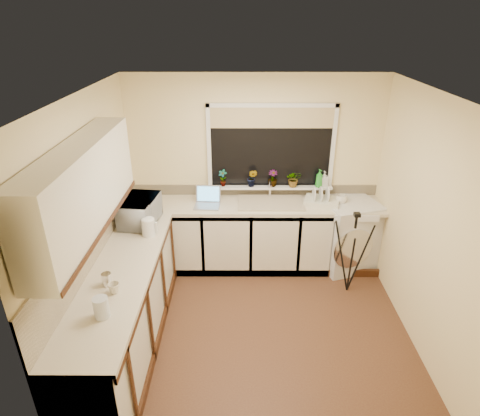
{
  "coord_description": "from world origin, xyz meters",
  "views": [
    {
      "loc": [
        -0.17,
        -3.45,
        3.06
      ],
      "look_at": [
        -0.18,
        0.55,
        1.15
      ],
      "focal_mm": 30.45,
      "sensor_mm": 36.0,
      "label": 1
    }
  ],
  "objects_px": {
    "plant_b": "(252,178)",
    "cup_back": "(341,199)",
    "washing_machine": "(347,234)",
    "dish_rack": "(322,202)",
    "glass_jug": "(101,308)",
    "soap_bottle_green": "(319,178)",
    "steel_jar": "(107,279)",
    "cup_left": "(114,288)",
    "kettle": "(148,227)",
    "soap_bottle_clear": "(324,179)",
    "microwave": "(140,211)",
    "plant_d": "(294,179)",
    "plant_a": "(223,178)",
    "plant_c": "(273,178)",
    "tripod": "(352,253)",
    "laptop": "(208,200)"
  },
  "relations": [
    {
      "from": "microwave",
      "to": "soap_bottle_green",
      "type": "xyz_separation_m",
      "value": [
        2.14,
        0.71,
        0.12
      ]
    },
    {
      "from": "steel_jar",
      "to": "plant_a",
      "type": "distance_m",
      "value": 2.15
    },
    {
      "from": "soap_bottle_green",
      "to": "kettle",
      "type": "bearing_deg",
      "value": -153.22
    },
    {
      "from": "cup_left",
      "to": "microwave",
      "type": "bearing_deg",
      "value": 92.77
    },
    {
      "from": "soap_bottle_green",
      "to": "cup_back",
      "type": "relative_size",
      "value": 1.7
    },
    {
      "from": "plant_b",
      "to": "cup_left",
      "type": "height_order",
      "value": "plant_b"
    },
    {
      "from": "tripod",
      "to": "cup_back",
      "type": "relative_size",
      "value": 7.57
    },
    {
      "from": "plant_b",
      "to": "plant_c",
      "type": "xyz_separation_m",
      "value": [
        0.26,
        0.02,
        -0.01
      ]
    },
    {
      "from": "glass_jug",
      "to": "soap_bottle_green",
      "type": "height_order",
      "value": "soap_bottle_green"
    },
    {
      "from": "glass_jug",
      "to": "cup_left",
      "type": "xyz_separation_m",
      "value": [
        0.01,
        0.3,
        -0.04
      ]
    },
    {
      "from": "steel_jar",
      "to": "plant_d",
      "type": "xyz_separation_m",
      "value": [
        1.85,
        1.91,
        0.2
      ]
    },
    {
      "from": "plant_c",
      "to": "plant_d",
      "type": "height_order",
      "value": "plant_d"
    },
    {
      "from": "laptop",
      "to": "soap_bottle_clear",
      "type": "xyz_separation_m",
      "value": [
        1.48,
        0.26,
        0.19
      ]
    },
    {
      "from": "washing_machine",
      "to": "laptop",
      "type": "bearing_deg",
      "value": 163.78
    },
    {
      "from": "steel_jar",
      "to": "cup_left",
      "type": "bearing_deg",
      "value": -49.43
    },
    {
      "from": "microwave",
      "to": "plant_c",
      "type": "height_order",
      "value": "plant_c"
    },
    {
      "from": "washing_machine",
      "to": "soap_bottle_clear",
      "type": "relative_size",
      "value": 4.62
    },
    {
      "from": "steel_jar",
      "to": "cup_back",
      "type": "xyz_separation_m",
      "value": [
        2.44,
        1.72,
        -0.0
      ]
    },
    {
      "from": "plant_d",
      "to": "cup_left",
      "type": "relative_size",
      "value": 2.15
    },
    {
      "from": "glass_jug",
      "to": "soap_bottle_green",
      "type": "distance_m",
      "value": 3.12
    },
    {
      "from": "soap_bottle_green",
      "to": "cup_back",
      "type": "height_order",
      "value": "soap_bottle_green"
    },
    {
      "from": "plant_d",
      "to": "plant_b",
      "type": "bearing_deg",
      "value": 179.98
    },
    {
      "from": "kettle",
      "to": "cup_left",
      "type": "xyz_separation_m",
      "value": [
        -0.09,
        -1.01,
        -0.05
      ]
    },
    {
      "from": "microwave",
      "to": "plant_d",
      "type": "distance_m",
      "value": 1.96
    },
    {
      "from": "kettle",
      "to": "glass_jug",
      "type": "bearing_deg",
      "value": -94.3
    },
    {
      "from": "plant_b",
      "to": "plant_c",
      "type": "relative_size",
      "value": 1.11
    },
    {
      "from": "washing_machine",
      "to": "plant_a",
      "type": "height_order",
      "value": "plant_a"
    },
    {
      "from": "kettle",
      "to": "tripod",
      "type": "height_order",
      "value": "kettle"
    },
    {
      "from": "washing_machine",
      "to": "plant_b",
      "type": "xyz_separation_m",
      "value": [
        -1.24,
        0.19,
        0.71
      ]
    },
    {
      "from": "plant_a",
      "to": "washing_machine",
      "type": "bearing_deg",
      "value": -7.44
    },
    {
      "from": "plant_a",
      "to": "microwave",
      "type": "bearing_deg",
      "value": -140.86
    },
    {
      "from": "plant_c",
      "to": "soap_bottle_green",
      "type": "xyz_separation_m",
      "value": [
        0.59,
        -0.03,
        0.01
      ]
    },
    {
      "from": "kettle",
      "to": "soap_bottle_clear",
      "type": "height_order",
      "value": "soap_bottle_clear"
    },
    {
      "from": "dish_rack",
      "to": "plant_b",
      "type": "relative_size",
      "value": 1.79
    },
    {
      "from": "kettle",
      "to": "soap_bottle_clear",
      "type": "distance_m",
      "value": 2.31
    },
    {
      "from": "steel_jar",
      "to": "washing_machine",
      "type": "bearing_deg",
      "value": 33.82
    },
    {
      "from": "soap_bottle_clear",
      "to": "cup_back",
      "type": "distance_m",
      "value": 0.35
    },
    {
      "from": "glass_jug",
      "to": "plant_b",
      "type": "height_order",
      "value": "plant_b"
    },
    {
      "from": "microwave",
      "to": "soap_bottle_clear",
      "type": "distance_m",
      "value": 2.34
    },
    {
      "from": "plant_b",
      "to": "cup_back",
      "type": "bearing_deg",
      "value": -9.44
    },
    {
      "from": "washing_machine",
      "to": "tripod",
      "type": "height_order",
      "value": "tripod"
    },
    {
      "from": "washing_machine",
      "to": "plant_b",
      "type": "relative_size",
      "value": 3.91
    },
    {
      "from": "dish_rack",
      "to": "microwave",
      "type": "distance_m",
      "value": 2.22
    },
    {
      "from": "washing_machine",
      "to": "dish_rack",
      "type": "xyz_separation_m",
      "value": [
        -0.37,
        -0.01,
        0.47
      ]
    },
    {
      "from": "tripod",
      "to": "cup_back",
      "type": "height_order",
      "value": "tripod"
    },
    {
      "from": "kettle",
      "to": "dish_rack",
      "type": "bearing_deg",
      "value": 21.99
    },
    {
      "from": "steel_jar",
      "to": "plant_a",
      "type": "height_order",
      "value": "plant_a"
    },
    {
      "from": "cup_back",
      "to": "microwave",
      "type": "bearing_deg",
      "value": -167.43
    },
    {
      "from": "microwave",
      "to": "plant_a",
      "type": "distance_m",
      "value": 1.18
    },
    {
      "from": "dish_rack",
      "to": "steel_jar",
      "type": "xyz_separation_m",
      "value": [
        -2.19,
        -1.71,
        0.03
      ]
    }
  ]
}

